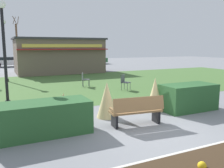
{
  "coord_description": "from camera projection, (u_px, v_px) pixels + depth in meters",
  "views": [
    {
      "loc": [
        -4.14,
        -5.81,
        2.5
      ],
      "look_at": [
        -0.09,
        2.58,
        1.03
      ],
      "focal_mm": 38.44,
      "sensor_mm": 36.0,
      "label": 1
    }
  ],
  "objects": [
    {
      "name": "lawn_patch",
      "position": [
        68.0,
        85.0,
        15.69
      ],
      "size": [
        36.0,
        12.0,
        0.01
      ],
      "primitive_type": "cube",
      "color": "#446B33",
      "rests_on": "ground_plane"
    },
    {
      "name": "cafe_chair_west",
      "position": [
        124.0,
        81.0,
        13.7
      ],
      "size": [
        0.61,
        0.61,
        0.89
      ],
      "color": "#4C5156",
      "rests_on": "ground_plane"
    },
    {
      "name": "lamppost_mid",
      "position": [
        4.0,
        40.0,
        9.87
      ],
      "size": [
        0.36,
        0.36,
        4.37
      ],
      "color": "black",
      "rests_on": "ground_plane"
    },
    {
      "name": "hedge_left",
      "position": [
        41.0,
        118.0,
        6.78
      ],
      "size": [
        2.75,
        1.1,
        0.95
      ],
      "primitive_type": "cube",
      "color": "#28562B",
      "rests_on": "ground_plane"
    },
    {
      "name": "ground_plane",
      "position": [
        151.0,
        129.0,
        7.34
      ],
      "size": [
        80.0,
        80.0,
        0.0
      ],
      "primitive_type": "plane",
      "color": "slate"
    },
    {
      "name": "ornamental_grass_behind_center",
      "position": [
        155.0,
        94.0,
        9.26
      ],
      "size": [
        0.66,
        0.66,
        1.31
      ],
      "primitive_type": "cone",
      "color": "#D1BC7F",
      "rests_on": "ground_plane"
    },
    {
      "name": "parked_car_west_slot",
      "position": [
        9.0,
        61.0,
        29.38
      ],
      "size": [
        4.22,
        2.1,
        1.2
      ],
      "color": "silver",
      "rests_on": "ground_plane"
    },
    {
      "name": "cafe_chair_east",
      "position": [
        84.0,
        78.0,
        14.83
      ],
      "size": [
        0.52,
        0.52,
        0.89
      ],
      "color": "#4C5156",
      "rests_on": "ground_plane"
    },
    {
      "name": "lamppost_far",
      "position": [
        5.0,
        43.0,
        16.75
      ],
      "size": [
        0.36,
        0.36,
        4.37
      ],
      "color": "black",
      "rests_on": "ground_plane"
    },
    {
      "name": "tree_center_bg",
      "position": [
        17.0,
        43.0,
        35.43
      ],
      "size": [
        0.91,
        0.96,
        6.8
      ],
      "color": "brown",
      "rests_on": "ground_plane"
    },
    {
      "name": "ornamental_grass_behind_right",
      "position": [
        64.0,
        106.0,
        8.25
      ],
      "size": [
        0.6,
        0.6,
        0.93
      ],
      "primitive_type": "cone",
      "color": "#D1BC7F",
      "rests_on": "ground_plane"
    },
    {
      "name": "food_kiosk",
      "position": [
        59.0,
        55.0,
        22.87
      ],
      "size": [
        8.07,
        5.11,
        3.25
      ],
      "color": "#6B5B4C",
      "rests_on": "ground_plane"
    },
    {
      "name": "hedge_right",
      "position": [
        188.0,
        97.0,
        9.44
      ],
      "size": [
        2.18,
        1.1,
        1.02
      ],
      "primitive_type": "cube",
      "color": "#28562B",
      "rests_on": "ground_plane"
    },
    {
      "name": "park_bench",
      "position": [
        137.0,
        111.0,
        7.57
      ],
      "size": [
        1.75,
        0.71,
        0.95
      ],
      "color": "olive",
      "rests_on": "ground_plane"
    },
    {
      "name": "parked_car_east_slot",
      "position": [
        92.0,
        59.0,
        34.02
      ],
      "size": [
        4.36,
        2.38,
        1.2
      ],
      "color": "#2D6638",
      "rests_on": "ground_plane"
    },
    {
      "name": "ornamental_grass_behind_left",
      "position": [
        107.0,
        100.0,
        8.44
      ],
      "size": [
        0.73,
        0.73,
        1.27
      ],
      "primitive_type": "cone",
      "color": "#D1BC7F",
      "rests_on": "ground_plane"
    },
    {
      "name": "parked_car_center_slot",
      "position": [
        51.0,
        60.0,
        31.58
      ],
      "size": [
        4.35,
        2.35,
        1.2
      ],
      "color": "#B7BABF",
      "rests_on": "ground_plane"
    }
  ]
}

